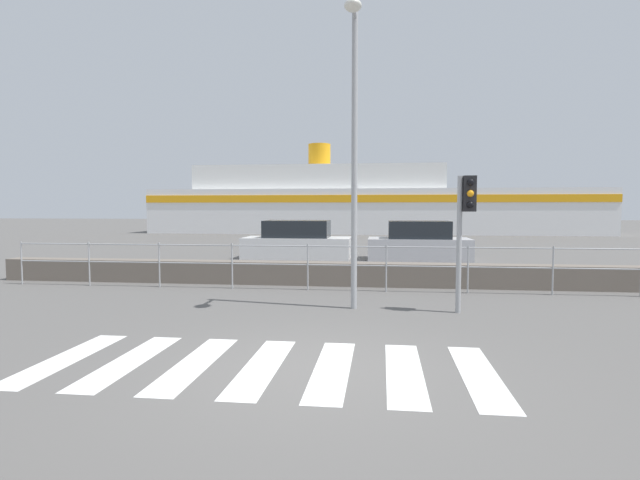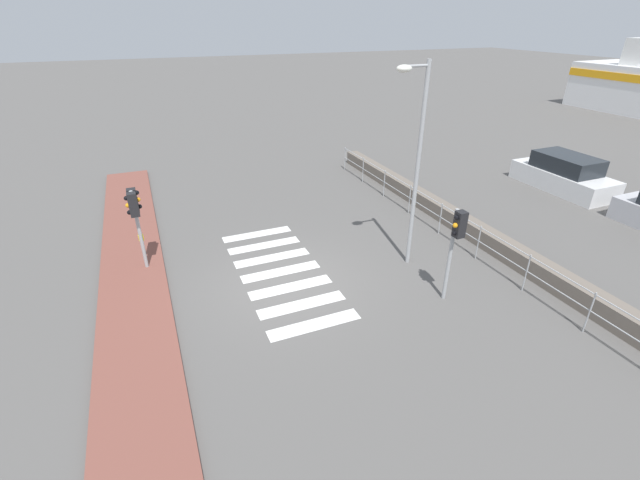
# 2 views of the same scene
# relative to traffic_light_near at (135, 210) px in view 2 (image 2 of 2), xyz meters

# --- Properties ---
(ground_plane) EXTENTS (160.00, 160.00, 0.00)m
(ground_plane) POSITION_rel_traffic_light_near_xyz_m (2.32, 3.69, -1.98)
(ground_plane) COLOR #565451
(sidewalk_brick) EXTENTS (24.00, 1.80, 0.12)m
(sidewalk_brick) POSITION_rel_traffic_light_near_xyz_m (2.32, -0.41, -1.92)
(sidewalk_brick) COLOR brown
(sidewalk_brick) RESTS_ON ground_plane
(crosswalk) EXTENTS (5.85, 2.40, 0.01)m
(crosswalk) POSITION_rel_traffic_light_near_xyz_m (1.65, 3.69, -1.98)
(crosswalk) COLOR silver
(crosswalk) RESTS_ON ground_plane
(seawall) EXTENTS (19.18, 0.55, 0.60)m
(seawall) POSITION_rel_traffic_light_near_xyz_m (2.32, 10.50, -1.69)
(seawall) COLOR #6B6056
(seawall) RESTS_ON ground_plane
(harbor_fence) EXTENTS (17.30, 0.04, 1.15)m
(harbor_fence) POSITION_rel_traffic_light_near_xyz_m (2.32, 9.62, -1.23)
(harbor_fence) COLOR #9EA0A3
(harbor_fence) RESTS_ON ground_plane
(traffic_light_near) EXTENTS (0.58, 0.41, 2.55)m
(traffic_light_near) POSITION_rel_traffic_light_near_xyz_m (0.00, 0.00, 0.00)
(traffic_light_near) COLOR #9EA0A3
(traffic_light_near) RESTS_ON ground_plane
(traffic_light_far) EXTENTS (0.34, 0.32, 2.64)m
(traffic_light_far) POSITION_rel_traffic_light_near_xyz_m (4.75, 7.35, -0.04)
(traffic_light_far) COLOR #9EA0A3
(traffic_light_far) RESTS_ON ground_plane
(streetlamp) EXTENTS (0.32, 0.99, 5.87)m
(streetlamp) POSITION_rel_traffic_light_near_xyz_m (2.61, 7.35, 1.66)
(streetlamp) COLOR #9EA0A3
(streetlamp) RESTS_ON ground_plane
(parked_car_white) EXTENTS (4.29, 1.84, 1.52)m
(parked_car_white) POSITION_rel_traffic_light_near_xyz_m (-0.22, 17.34, -1.34)
(parked_car_white) COLOR silver
(parked_car_white) RESTS_ON ground_plane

